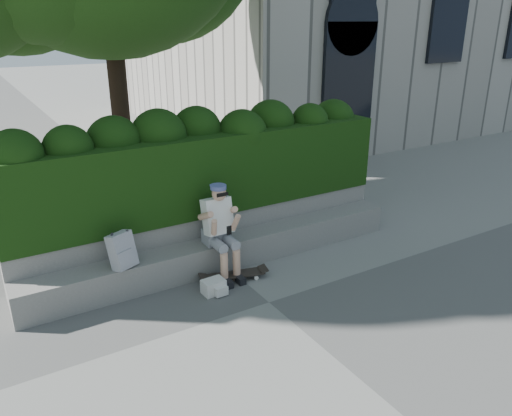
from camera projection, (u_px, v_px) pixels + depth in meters
ground at (269, 302)px, 6.67m from camera, size 80.00×80.00×0.00m
bench_ledge at (225, 252)px, 7.59m from camera, size 6.00×0.45×0.45m
planter_wall at (211, 233)px, 7.92m from camera, size 6.00×0.50×0.75m
hedge at (202, 170)px, 7.75m from camera, size 6.00×1.00×1.20m
person at (220, 227)px, 7.18m from camera, size 0.40×0.76×1.38m
skateboard at (234, 275)px, 7.23m from camera, size 0.92×0.43×0.09m
backpack_plaid at (122, 250)px, 6.58m from camera, size 0.37×0.29×0.48m
backpack_ground at (213, 286)px, 6.87m from camera, size 0.31×0.23×0.20m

